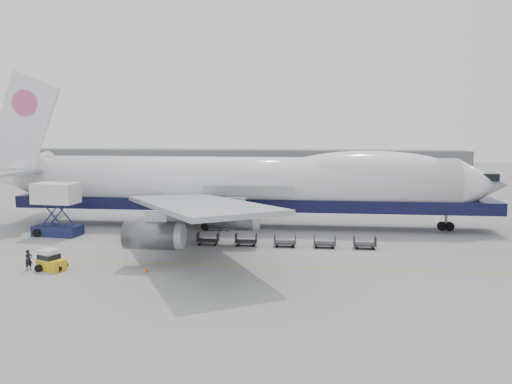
# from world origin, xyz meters

# --- Properties ---
(ground) EXTENTS (260.00, 260.00, 0.00)m
(ground) POSITION_xyz_m (0.00, 0.00, 0.00)
(ground) COLOR gray
(ground) RESTS_ON ground
(apron_line) EXTENTS (60.00, 0.15, 0.01)m
(apron_line) POSITION_xyz_m (0.00, -6.00, 0.01)
(apron_line) COLOR gold
(apron_line) RESTS_ON ground
(hangar) EXTENTS (110.00, 8.00, 7.00)m
(hangar) POSITION_xyz_m (-10.00, 70.00, 3.50)
(hangar) COLOR slate
(hangar) RESTS_ON ground
(airliner) EXTENTS (67.00, 55.30, 19.98)m
(airliner) POSITION_xyz_m (0.64, 12.00, 5.62)
(airliner) COLOR white
(airliner) RESTS_ON ground
(catering_truck) EXTENTS (5.60, 4.12, 6.18)m
(catering_truck) POSITION_xyz_m (-21.06, 4.52, 3.46)
(catering_truck) COLOR #191F4B
(catering_truck) RESTS_ON ground
(baggage_tug) EXTENTS (2.87, 2.27, 1.86)m
(baggage_tug) POSITION_xyz_m (-14.66, -9.05, 0.83)
(baggage_tug) COLOR gold
(baggage_tug) RESTS_ON ground
(ground_worker) EXTENTS (0.74, 0.81, 1.85)m
(ground_worker) POSITION_xyz_m (-16.56, -9.30, 0.93)
(ground_worker) COLOR black
(ground_worker) RESTS_ON ground
(traffic_cone) EXTENTS (0.35, 0.35, 0.52)m
(traffic_cone) POSITION_xyz_m (-5.96, -8.77, 0.25)
(traffic_cone) COLOR #F6480C
(traffic_cone) RESTS_ON ground
(dolly_0) EXTENTS (2.30, 1.35, 1.30)m
(dolly_0) POSITION_xyz_m (-10.92, 1.77, 0.53)
(dolly_0) COLOR #2D2D30
(dolly_0) RESTS_ON ground
(dolly_1) EXTENTS (2.30, 1.35, 1.30)m
(dolly_1) POSITION_xyz_m (-6.75, 1.77, 0.53)
(dolly_1) COLOR #2D2D30
(dolly_1) RESTS_ON ground
(dolly_2) EXTENTS (2.30, 1.35, 1.30)m
(dolly_2) POSITION_xyz_m (-2.58, 1.77, 0.53)
(dolly_2) COLOR #2D2D30
(dolly_2) RESTS_ON ground
(dolly_3) EXTENTS (2.30, 1.35, 1.30)m
(dolly_3) POSITION_xyz_m (1.60, 1.77, 0.53)
(dolly_3) COLOR #2D2D30
(dolly_3) RESTS_ON ground
(dolly_4) EXTENTS (2.30, 1.35, 1.30)m
(dolly_4) POSITION_xyz_m (5.77, 1.77, 0.53)
(dolly_4) COLOR #2D2D30
(dolly_4) RESTS_ON ground
(dolly_5) EXTENTS (2.30, 1.35, 1.30)m
(dolly_5) POSITION_xyz_m (9.94, 1.77, 0.53)
(dolly_5) COLOR #2D2D30
(dolly_5) RESTS_ON ground
(dolly_6) EXTENTS (2.30, 1.35, 1.30)m
(dolly_6) POSITION_xyz_m (14.12, 1.77, 0.53)
(dolly_6) COLOR #2D2D30
(dolly_6) RESTS_ON ground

